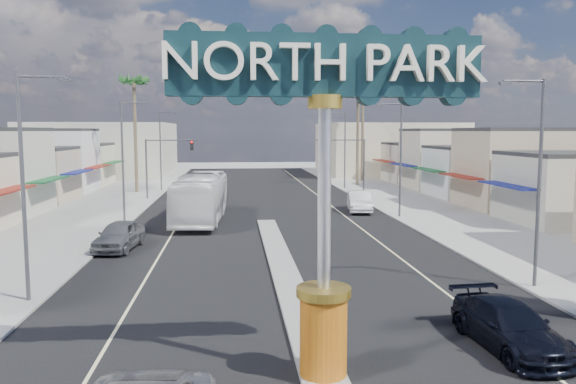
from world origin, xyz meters
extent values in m
plane|color=gray|center=(0.00, 30.00, 0.00)|extent=(160.00, 160.00, 0.00)
cube|color=black|center=(0.00, 30.00, 0.01)|extent=(20.00, 120.00, 0.01)
cube|color=gray|center=(0.00, 14.00, 0.08)|extent=(1.30, 30.00, 0.16)
cube|color=gray|center=(-14.00, 30.00, 0.06)|extent=(8.00, 120.00, 0.12)
cube|color=gray|center=(14.00, 30.00, 0.06)|extent=(8.00, 120.00, 0.12)
cube|color=beige|center=(-24.00, 43.00, 3.00)|extent=(12.00, 42.00, 6.00)
cube|color=#B7B29E|center=(24.00, 43.00, 3.00)|extent=(12.00, 42.00, 6.00)
cube|color=#B7B29E|center=(-22.00, 75.00, 4.00)|extent=(20.00, 20.00, 8.00)
cube|color=beige|center=(22.00, 75.00, 4.00)|extent=(20.00, 20.00, 8.00)
cylinder|color=#BD4F0E|center=(0.00, 2.00, 1.26)|extent=(1.30, 1.30, 2.20)
cylinder|color=gold|center=(0.00, 2.00, 2.49)|extent=(1.50, 1.50, 0.25)
cylinder|color=#B7B7BC|center=(0.00, 2.00, 5.01)|extent=(0.36, 0.36, 4.80)
cylinder|color=gold|center=(0.00, 2.00, 7.58)|extent=(0.90, 0.90, 0.35)
cube|color=#0E262C|center=(0.00, 2.00, 8.51)|extent=(8.20, 0.50, 1.60)
cylinder|color=#47474C|center=(-11.00, 44.00, 3.00)|extent=(0.18, 0.18, 6.00)
cylinder|color=#47474C|center=(-8.50, 44.00, 5.90)|extent=(5.00, 0.12, 0.12)
cube|color=black|center=(-6.50, 44.00, 5.40)|extent=(0.32, 0.32, 1.00)
sphere|color=red|center=(-6.50, 43.82, 5.72)|extent=(0.22, 0.22, 0.22)
cylinder|color=#47474C|center=(11.00, 44.00, 3.00)|extent=(0.18, 0.18, 6.00)
cylinder|color=#47474C|center=(8.50, 44.00, 5.90)|extent=(5.00, 0.12, 0.12)
cube|color=black|center=(6.50, 44.00, 5.40)|extent=(0.32, 0.32, 1.00)
sphere|color=red|center=(6.50, 43.82, 5.72)|extent=(0.22, 0.22, 0.22)
cylinder|color=#47474C|center=(-10.60, 10.00, 4.50)|extent=(0.16, 0.16, 9.00)
cylinder|color=#47474C|center=(-9.70, 10.00, 8.90)|extent=(1.80, 0.10, 0.10)
cube|color=#47474C|center=(-8.90, 10.00, 8.80)|extent=(0.50, 0.22, 0.15)
cylinder|color=#47474C|center=(-10.60, 30.00, 4.50)|extent=(0.16, 0.16, 9.00)
cylinder|color=#47474C|center=(-9.70, 30.00, 8.90)|extent=(1.80, 0.10, 0.10)
cube|color=#47474C|center=(-8.90, 30.00, 8.80)|extent=(0.50, 0.22, 0.15)
cylinder|color=#47474C|center=(-10.60, 52.00, 4.50)|extent=(0.16, 0.16, 9.00)
cylinder|color=#47474C|center=(-9.70, 52.00, 8.90)|extent=(1.80, 0.10, 0.10)
cube|color=#47474C|center=(-8.90, 52.00, 8.80)|extent=(0.50, 0.22, 0.15)
cylinder|color=#47474C|center=(10.60, 10.00, 4.50)|extent=(0.16, 0.16, 9.00)
cylinder|color=#47474C|center=(9.70, 10.00, 8.90)|extent=(1.80, 0.10, 0.10)
cube|color=#47474C|center=(8.90, 10.00, 8.80)|extent=(0.50, 0.22, 0.15)
cylinder|color=#47474C|center=(10.60, 30.00, 4.50)|extent=(0.16, 0.16, 9.00)
cylinder|color=#47474C|center=(9.70, 30.00, 8.90)|extent=(1.80, 0.10, 0.10)
cube|color=#47474C|center=(8.90, 30.00, 8.80)|extent=(0.50, 0.22, 0.15)
cylinder|color=#47474C|center=(10.60, 52.00, 4.50)|extent=(0.16, 0.16, 9.00)
cylinder|color=#47474C|center=(9.70, 52.00, 8.90)|extent=(1.80, 0.10, 0.10)
cube|color=#47474C|center=(8.90, 52.00, 8.80)|extent=(0.50, 0.22, 0.15)
cylinder|color=brown|center=(-13.00, 50.00, 6.00)|extent=(0.36, 0.36, 12.00)
cylinder|color=brown|center=(13.00, 56.00, 5.50)|extent=(0.36, 0.36, 11.00)
cylinder|color=brown|center=(15.00, 62.00, 6.50)|extent=(0.36, 0.36, 13.00)
imported|color=black|center=(6.19, 3.65, 0.73)|extent=(2.40, 5.16, 1.46)
imported|color=slate|center=(-9.00, 19.95, 0.84)|extent=(2.61, 5.13, 1.67)
imported|color=silver|center=(8.21, 33.64, 0.87)|extent=(2.54, 5.45, 1.73)
imported|color=silver|center=(-4.85, 30.08, 1.78)|extent=(3.80, 12.97, 3.57)
camera|label=1|loc=(-2.41, -12.68, 6.83)|focal=35.00mm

